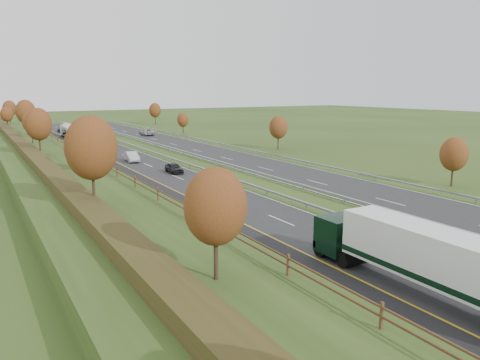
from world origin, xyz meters
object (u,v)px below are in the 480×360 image
object	(u,v)px
box_lorry	(426,258)
car_oncoming	(147,132)
car_dark_near	(174,168)
road_tanker	(69,130)
car_silver_mid	(132,157)
car_small_far	(62,130)

from	to	relation	value
box_lorry	car_oncoming	distance (m)	100.37
box_lorry	car_dark_near	distance (m)	44.62
box_lorry	car_dark_near	bearing A→B (deg)	86.22
box_lorry	road_tanker	world-z (taller)	box_lorry
box_lorry	road_tanker	distance (m)	101.99
box_lorry	car_silver_mid	world-z (taller)	box_lorry
car_small_far	car_oncoming	world-z (taller)	car_oncoming
road_tanker	car_dark_near	world-z (taller)	road_tanker
road_tanker	car_dark_near	size ratio (longest dim) A/B	2.70
car_silver_mid	car_small_far	size ratio (longest dim) A/B	1.05
car_dark_near	road_tanker	bearing A→B (deg)	95.36
car_silver_mid	car_oncoming	xyz separation A→B (m)	(16.70, 41.10, 0.01)
box_lorry	road_tanker	size ratio (longest dim) A/B	1.45
road_tanker	car_small_far	size ratio (longest dim) A/B	2.39
car_dark_near	car_silver_mid	distance (m)	13.35
box_lorry	road_tanker	xyz separation A→B (m)	(-0.64, 101.99, -0.47)
box_lorry	car_dark_near	size ratio (longest dim) A/B	3.91
box_lorry	car_oncoming	world-z (taller)	box_lorry
box_lorry	car_dark_near	world-z (taller)	box_lorry
car_silver_mid	road_tanker	bearing A→B (deg)	97.39
car_dark_near	car_oncoming	xyz separation A→B (m)	(14.71, 54.30, 0.11)
car_dark_near	car_silver_mid	world-z (taller)	car_silver_mid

